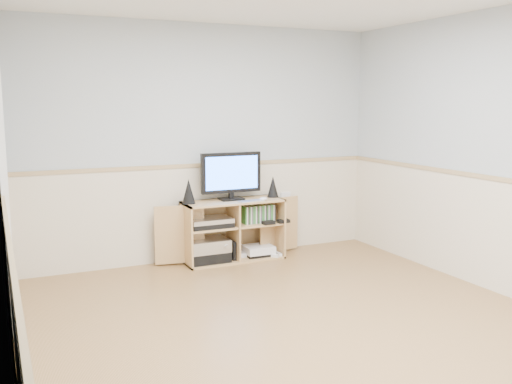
# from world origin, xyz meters

# --- Properties ---
(room) EXTENTS (4.04, 4.54, 2.54)m
(room) POSITION_xyz_m (-0.06, 0.12, 1.22)
(room) COLOR #AB7B4C
(room) RESTS_ON ground
(media_cabinet) EXTENTS (1.67, 0.40, 0.65)m
(media_cabinet) POSITION_xyz_m (0.26, 2.07, 0.33)
(media_cabinet) COLOR tan
(media_cabinet) RESTS_ON floor
(monitor) EXTENTS (0.67, 0.18, 0.51)m
(monitor) POSITION_xyz_m (0.26, 2.07, 0.93)
(monitor) COLOR black
(monitor) RESTS_ON media_cabinet
(speaker_left) EXTENTS (0.14, 0.14, 0.25)m
(speaker_left) POSITION_xyz_m (-0.23, 2.04, 0.78)
(speaker_left) COLOR black
(speaker_left) RESTS_ON media_cabinet
(speaker_right) EXTENTS (0.13, 0.13, 0.23)m
(speaker_right) POSITION_xyz_m (0.74, 2.04, 0.77)
(speaker_right) COLOR black
(speaker_right) RESTS_ON media_cabinet
(keyboard) EXTENTS (0.28, 0.14, 0.01)m
(keyboard) POSITION_xyz_m (0.41, 1.88, 0.66)
(keyboard) COLOR silver
(keyboard) RESTS_ON media_cabinet
(mouse) EXTENTS (0.11, 0.09, 0.04)m
(mouse) POSITION_xyz_m (0.55, 1.88, 0.67)
(mouse) COLOR white
(mouse) RESTS_ON media_cabinet
(av_components) EXTENTS (0.52, 0.33, 0.47)m
(av_components) POSITION_xyz_m (-0.03, 2.02, 0.22)
(av_components) COLOR black
(av_components) RESTS_ON media_cabinet
(game_consoles) EXTENTS (0.45, 0.30, 0.11)m
(game_consoles) POSITION_xyz_m (0.54, 2.01, 0.07)
(game_consoles) COLOR white
(game_consoles) RESTS_ON media_cabinet
(game_cases) EXTENTS (0.36, 0.13, 0.19)m
(game_cases) POSITION_xyz_m (0.55, 2.00, 0.48)
(game_cases) COLOR #3F8C3F
(game_cases) RESTS_ON media_cabinet
(wall_outlet) EXTENTS (0.12, 0.03, 0.12)m
(wall_outlet) POSITION_xyz_m (1.00, 2.23, 0.60)
(wall_outlet) COLOR white
(wall_outlet) RESTS_ON wall_back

